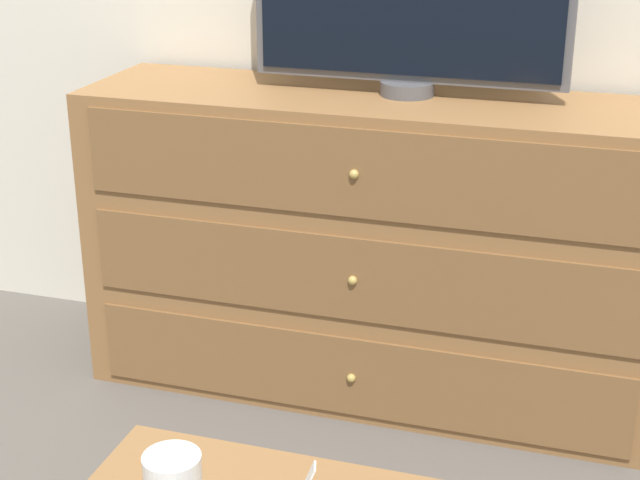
# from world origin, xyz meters

# --- Properties ---
(ground_plane) EXTENTS (12.00, 12.00, 0.00)m
(ground_plane) POSITION_xyz_m (0.00, 0.00, 0.00)
(ground_plane) COLOR #56514C
(dresser) EXTENTS (1.57, 0.45, 0.85)m
(dresser) POSITION_xyz_m (0.07, -0.25, 0.42)
(dresser) COLOR olive
(dresser) RESTS_ON ground_plane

